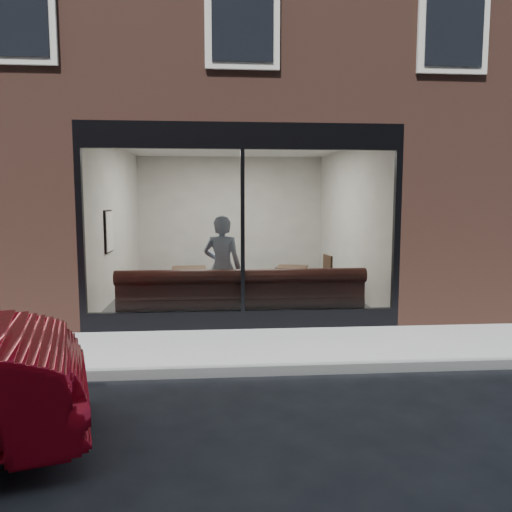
{
  "coord_description": "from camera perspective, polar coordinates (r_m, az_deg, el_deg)",
  "views": [
    {
      "loc": [
        -0.42,
        -5.65,
        2.03
      ],
      "look_at": [
        0.24,
        2.4,
        1.12
      ],
      "focal_mm": 35.0,
      "sensor_mm": 36.0,
      "label": 1
    }
  ],
  "objects": [
    {
      "name": "cafe_table_right",
      "position": [
        9.62,
        4.12,
        -1.31
      ],
      "size": [
        0.71,
        0.71,
        0.04
      ],
      "primitive_type": "cube",
      "rotation": [
        0.0,
        0.0,
        -0.29
      ],
      "color": "#321E13",
      "rests_on": "cafe_floor"
    },
    {
      "name": "cafe_ceiling",
      "position": [
        10.72,
        -2.45,
        12.62
      ],
      "size": [
        6.0,
        6.0,
        0.0
      ],
      "primitive_type": "plane",
      "rotation": [
        3.14,
        0.0,
        0.0
      ],
      "color": "white",
      "rests_on": "host_building_upper"
    },
    {
      "name": "wall_poster",
      "position": [
        9.98,
        -16.41,
        2.72
      ],
      "size": [
        0.02,
        0.57,
        0.76
      ],
      "primitive_type": "cube",
      "color": "white",
      "rests_on": "cafe_wall_left"
    },
    {
      "name": "storefront_header",
      "position": [
        7.77,
        -1.57,
        13.57
      ],
      "size": [
        5.0,
        0.1,
        0.4
      ],
      "primitive_type": "cube",
      "color": "black",
      "rests_on": "host_building_upper"
    },
    {
      "name": "storefront_mullion",
      "position": [
        7.73,
        -1.54,
        2.84
      ],
      "size": [
        0.06,
        0.1,
        2.5
      ],
      "primitive_type": "cube",
      "color": "black",
      "rests_on": "storefront_kick"
    },
    {
      "name": "storefront_glass",
      "position": [
        7.7,
        -1.53,
        2.83
      ],
      "size": [
        4.8,
        0.0,
        4.8
      ],
      "primitive_type": "plane",
      "rotation": [
        1.57,
        0.0,
        0.0
      ],
      "color": "white",
      "rests_on": "storefront_kick"
    },
    {
      "name": "storefront_kick",
      "position": [
        7.94,
        -1.51,
        -7.3
      ],
      "size": [
        5.0,
        0.1,
        0.3
      ],
      "primitive_type": "cube",
      "color": "black",
      "rests_on": "ground"
    },
    {
      "name": "cafe_floor",
      "position": [
        10.85,
        -2.37,
        -4.27
      ],
      "size": [
        6.0,
        6.0,
        0.0
      ],
      "primitive_type": "plane",
      "color": "#2D2D30",
      "rests_on": "ground"
    },
    {
      "name": "host_building_pier_right",
      "position": [
        14.28,
        12.36,
        4.55
      ],
      "size": [
        2.5,
        12.0,
        3.2
      ],
      "primitive_type": "cube",
      "color": "brown",
      "rests_on": "ground"
    },
    {
      "name": "cafe_wall_left",
      "position": [
        10.86,
        -15.69,
        3.91
      ],
      "size": [
        0.0,
        6.0,
        6.0
      ],
      "primitive_type": "plane",
      "rotation": [
        1.57,
        0.0,
        1.57
      ],
      "color": "beige",
      "rests_on": "ground"
    },
    {
      "name": "cafe_wall_back",
      "position": [
        13.65,
        -2.91,
        4.61
      ],
      "size": [
        5.0,
        0.0,
        5.0
      ],
      "primitive_type": "plane",
      "rotation": [
        1.57,
        0.0,
        0.0
      ],
      "color": "beige",
      "rests_on": "ground"
    },
    {
      "name": "cafe_chair_right",
      "position": [
        9.96,
        7.12,
        -3.99
      ],
      "size": [
        0.49,
        0.49,
        0.04
      ],
      "primitive_type": "cube",
      "rotation": [
        0.0,
        0.0,
        3.27
      ],
      "color": "#321E13",
      "rests_on": "cafe_floor"
    },
    {
      "name": "cafe_table_left",
      "position": [
        9.5,
        -7.68,
        -1.45
      ],
      "size": [
        0.68,
        0.68,
        0.04
      ],
      "primitive_type": "cube",
      "rotation": [
        0.0,
        0.0,
        0.06
      ],
      "color": "#321E13",
      "rests_on": "cafe_floor"
    },
    {
      "name": "host_building_backfill",
      "position": [
        16.66,
        -3.23,
        4.93
      ],
      "size": [
        5.0,
        6.0,
        3.2
      ],
      "primitive_type": "cube",
      "color": "brown",
      "rests_on": "ground"
    },
    {
      "name": "person",
      "position": [
        8.5,
        -3.89,
        -1.32
      ],
      "size": [
        0.74,
        0.58,
        1.78
      ],
      "primitive_type": "imported",
      "rotation": [
        0.0,
        0.0,
        2.89
      ],
      "color": "#97ACC8",
      "rests_on": "cafe_floor"
    },
    {
      "name": "ground",
      "position": [
        6.02,
        -0.4,
        -13.32
      ],
      "size": [
        120.0,
        120.0,
        0.0
      ],
      "primitive_type": "plane",
      "color": "black",
      "rests_on": "ground"
    },
    {
      "name": "cafe_wall_right",
      "position": [
        11.05,
        10.64,
        4.07
      ],
      "size": [
        0.0,
        6.0,
        6.0
      ],
      "primitive_type": "plane",
      "rotation": [
        1.57,
        0.0,
        -1.57
      ],
      "color": "beige",
      "rests_on": "ground"
    },
    {
      "name": "sidewalk_near",
      "position": [
        6.97,
        -1.02,
        -10.49
      ],
      "size": [
        40.0,
        2.0,
        0.01
      ],
      "primitive_type": "cube",
      "color": "gray",
      "rests_on": "ground"
    },
    {
      "name": "kerb_near",
      "position": [
        5.95,
        -0.36,
        -12.93
      ],
      "size": [
        40.0,
        0.1,
        0.12
      ],
      "primitive_type": "cube",
      "color": "gray",
      "rests_on": "ground"
    },
    {
      "name": "host_building_pier_left",
      "position": [
        14.06,
        -18.42,
        4.34
      ],
      "size": [
        2.5,
        12.0,
        3.2
      ],
      "primitive_type": "cube",
      "color": "brown",
      "rests_on": "ground"
    },
    {
      "name": "banquette",
      "position": [
        8.31,
        -1.66,
        -6.14
      ],
      "size": [
        4.0,
        0.55,
        0.45
      ],
      "primitive_type": "cube",
      "color": "#341313",
      "rests_on": "cafe_floor"
    }
  ]
}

